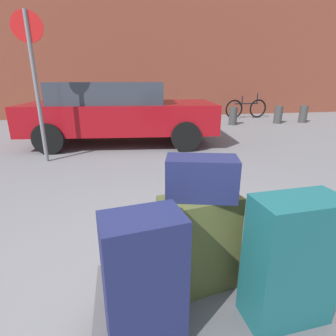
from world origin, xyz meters
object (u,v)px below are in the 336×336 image
(parked_car, at_px, (118,111))
(bollard_corner, at_px, (303,114))
(bollard_kerb_near, at_px, (196,117))
(bicycle_leaning, at_px, (246,108))
(bollard_kerb_far, at_px, (278,115))
(luggage_cart, at_px, (207,304))
(duffel_bag_navy_topmost_pile, at_px, (201,178))
(suitcase_navy_center, at_px, (144,281))
(suitcase_teal_front_left, at_px, (291,261))
(bollard_kerb_mid, at_px, (233,116))
(no_parking_sign, at_px, (34,74))
(suitcase_olive_stacked_top, at_px, (199,244))

(parked_car, distance_m, bollard_corner, 6.78)
(parked_car, distance_m, bollard_kerb_near, 3.28)
(bicycle_leaning, relative_size, bollard_kerb_far, 2.97)
(bollard_kerb_near, xyz_separation_m, bollard_kerb_far, (2.96, 0.00, 0.00))
(luggage_cart, bearing_deg, duffel_bag_navy_topmost_pile, 117.81)
(luggage_cart, xyz_separation_m, bollard_corner, (6.04, 7.36, 0.03))
(luggage_cart, relative_size, suitcase_navy_center, 1.96)
(suitcase_teal_front_left, relative_size, bollard_corner, 1.10)
(bicycle_leaning, bearing_deg, suitcase_teal_front_left, -115.25)
(bollard_kerb_near, distance_m, bollard_corner, 3.93)
(bollard_kerb_mid, bearing_deg, parked_car, -151.64)
(suitcase_teal_front_left, relative_size, no_parking_sign, 0.26)
(luggage_cart, height_order, bollard_kerb_far, bollard_kerb_far)
(suitcase_olive_stacked_top, xyz_separation_m, duffel_bag_navy_topmost_pile, (0.00, 0.00, 0.39))
(parked_car, relative_size, bollard_kerb_far, 7.55)
(suitcase_teal_front_left, distance_m, bollard_kerb_far, 8.93)
(suitcase_olive_stacked_top, bearing_deg, bollard_kerb_mid, 54.26)
(bicycle_leaning, bearing_deg, bollard_corner, -44.53)
(duffel_bag_navy_topmost_pile, height_order, bicycle_leaning, duffel_bag_navy_topmost_pile)
(duffel_bag_navy_topmost_pile, bearing_deg, suitcase_navy_center, -125.51)
(suitcase_olive_stacked_top, relative_size, bollard_kerb_near, 0.95)
(bollard_kerb_far, bearing_deg, suitcase_teal_front_left, -122.08)
(duffel_bag_navy_topmost_pile, bearing_deg, no_parking_sign, 128.75)
(duffel_bag_navy_topmost_pile, height_order, no_parking_sign, no_parking_sign)
(suitcase_olive_stacked_top, xyz_separation_m, bollard_kerb_near, (2.15, 7.28, -0.33))
(suitcase_navy_center, bearing_deg, bollard_corner, 41.00)
(suitcase_olive_stacked_top, xyz_separation_m, bicycle_leaning, (4.61, 8.73, -0.25))
(duffel_bag_navy_topmost_pile, height_order, parked_car, parked_car)
(bicycle_leaning, bearing_deg, bollard_kerb_mid, -129.24)
(parked_car, relative_size, bollard_corner, 7.55)
(parked_car, height_order, no_parking_sign, no_parking_sign)
(suitcase_olive_stacked_top, distance_m, suitcase_navy_center, 0.43)
(no_parking_sign, bearing_deg, bollard_kerb_mid, 32.46)
(suitcase_olive_stacked_top, distance_m, suitcase_teal_front_left, 0.46)
(suitcase_olive_stacked_top, relative_size, bollard_corner, 0.95)
(suitcase_teal_front_left, distance_m, bollard_kerb_near, 7.78)
(suitcase_navy_center, xyz_separation_m, bollard_kerb_mid, (3.76, 7.55, -0.36))
(luggage_cart, relative_size, suitcase_olive_stacked_top, 2.20)
(bollard_kerb_far, relative_size, no_parking_sign, 0.23)
(suitcase_navy_center, xyz_separation_m, duffel_bag_navy_topmost_pile, (0.33, 0.27, 0.35))
(luggage_cart, bearing_deg, suitcase_navy_center, -152.14)
(bicycle_leaning, relative_size, no_parking_sign, 0.69)
(suitcase_navy_center, distance_m, bollard_kerb_far, 9.31)
(luggage_cart, height_order, suitcase_olive_stacked_top, suitcase_olive_stacked_top)
(suitcase_teal_front_left, relative_size, bollard_kerb_far, 1.10)
(bollard_corner, distance_m, no_parking_sign, 8.60)
(suitcase_navy_center, height_order, no_parking_sign, no_parking_sign)
(suitcase_olive_stacked_top, xyz_separation_m, suitcase_teal_front_left, (0.37, -0.28, 0.04))
(bollard_kerb_near, bearing_deg, bollard_corner, 0.00)
(suitcase_olive_stacked_top, xyz_separation_m, bollard_corner, (6.08, 7.28, -0.33))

